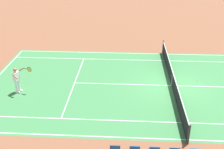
# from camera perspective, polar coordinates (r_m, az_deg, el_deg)

# --- Properties ---
(ground_plane) EXTENTS (60.00, 60.00, 0.00)m
(ground_plane) POSITION_cam_1_polar(r_m,az_deg,el_deg) (18.99, 11.86, -2.19)
(ground_plane) COLOR brown
(court_slab) EXTENTS (24.20, 11.40, 0.00)m
(court_slab) POSITION_cam_1_polar(r_m,az_deg,el_deg) (18.99, 11.86, -2.18)
(court_slab) COLOR #387A42
(court_slab) RESTS_ON ground_plane
(court_line_markings) EXTENTS (23.85, 11.05, 0.01)m
(court_line_markings) POSITION_cam_1_polar(r_m,az_deg,el_deg) (18.99, 11.86, -2.17)
(court_line_markings) COLOR white
(court_line_markings) RESTS_ON ground_plane
(tennis_net) EXTENTS (0.10, 11.70, 1.08)m
(tennis_net) POSITION_cam_1_polar(r_m,az_deg,el_deg) (18.77, 11.99, -0.86)
(tennis_net) COLOR #2D2D33
(tennis_net) RESTS_ON ground_plane
(tennis_player_near) EXTENTS (1.17, 0.74, 1.70)m
(tennis_player_near) POSITION_cam_1_polar(r_m,az_deg,el_deg) (18.37, -18.51, -0.80)
(tennis_player_near) COLOR white
(tennis_player_near) RESTS_ON ground_plane
(tennis_ball) EXTENTS (0.07, 0.07, 0.07)m
(tennis_ball) POSITION_cam_1_polar(r_m,az_deg,el_deg) (20.01, 16.77, -1.16)
(tennis_ball) COLOR #CCE01E
(tennis_ball) RESTS_ON ground_plane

